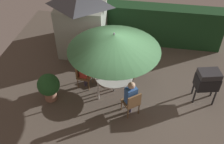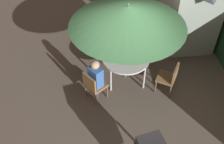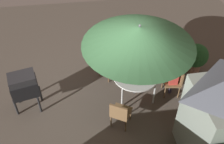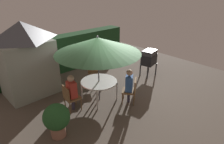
{
  "view_description": "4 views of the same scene",
  "coord_description": "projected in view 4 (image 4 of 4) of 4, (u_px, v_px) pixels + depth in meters",
  "views": [
    {
      "loc": [
        0.38,
        -6.13,
        6.31
      ],
      "look_at": [
        -0.66,
        0.17,
        0.87
      ],
      "focal_mm": 41.12,
      "sensor_mm": 36.0,
      "label": 1
    },
    {
      "loc": [
        4.82,
        -0.71,
        5.51
      ],
      "look_at": [
        0.1,
        -0.27,
        0.92
      ],
      "focal_mm": 43.48,
      "sensor_mm": 36.0,
      "label": 2
    },
    {
      "loc": [
        0.8,
        5.45,
        5.9
      ],
      "look_at": [
        0.08,
        0.29,
        1.04
      ],
      "focal_mm": 43.54,
      "sensor_mm": 36.0,
      "label": 3
    },
    {
      "loc": [
        -4.44,
        -4.7,
        3.88
      ],
      "look_at": [
        -0.3,
        -0.19,
        1.13
      ],
      "focal_mm": 31.59,
      "sensor_mm": 36.0,
      "label": 4
    }
  ],
  "objects": [
    {
      "name": "patio_umbrella",
      "position": [
        98.0,
        45.0,
        6.39
      ],
      "size": [
        2.86,
        2.86,
        2.37
      ],
      "color": "#4C4C51",
      "rests_on": "ground"
    },
    {
      "name": "ground_plane",
      "position": [
        114.0,
        95.0,
        7.49
      ],
      "size": [
        11.0,
        11.0,
        0.0
      ],
      "primitive_type": "plane",
      "color": "brown"
    },
    {
      "name": "chair_toward_hedge",
      "position": [
        94.0,
        73.0,
        8.12
      ],
      "size": [
        0.63,
        0.63,
        0.9
      ],
      "color": "olive",
      "rests_on": "ground"
    },
    {
      "name": "hedge_backdrop",
      "position": [
        65.0,
        53.0,
        9.5
      ],
      "size": [
        6.7,
        0.74,
        1.67
      ],
      "color": "#193D1E",
      "rests_on": "ground"
    },
    {
      "name": "garden_shed",
      "position": [
        26.0,
        59.0,
        7.11
      ],
      "size": [
        1.93,
        1.52,
        2.75
      ],
      "color": "gray",
      "rests_on": "ground"
    },
    {
      "name": "chair_near_shed",
      "position": [
        70.0,
        96.0,
        6.42
      ],
      "size": [
        0.51,
        0.51,
        0.9
      ],
      "color": "olive",
      "rests_on": "ground"
    },
    {
      "name": "person_in_blue",
      "position": [
        129.0,
        82.0,
        6.75
      ],
      "size": [
        0.42,
        0.4,
        1.26
      ],
      "color": "#3866B2",
      "rests_on": "ground"
    },
    {
      "name": "person_in_red",
      "position": [
        72.0,
        89.0,
        6.36
      ],
      "size": [
        0.28,
        0.37,
        1.26
      ],
      "color": "#CC3D33",
      "rests_on": "ground"
    },
    {
      "name": "bbq_grill",
      "position": [
        149.0,
        58.0,
        8.81
      ],
      "size": [
        0.8,
        0.65,
        1.2
      ],
      "color": "black",
      "rests_on": "ground"
    },
    {
      "name": "chair_far_side",
      "position": [
        131.0,
        89.0,
        6.85
      ],
      "size": [
        0.65,
        0.65,
        0.9
      ],
      "color": "olive",
      "rests_on": "ground"
    },
    {
      "name": "patio_table",
      "position": [
        99.0,
        82.0,
        6.95
      ],
      "size": [
        1.28,
        1.28,
        0.75
      ],
      "color": "white",
      "rests_on": "ground"
    },
    {
      "name": "potted_plant_by_shed",
      "position": [
        57.0,
        119.0,
        5.28
      ],
      "size": [
        0.73,
        0.73,
        1.0
      ],
      "color": "#936651",
      "rests_on": "ground"
    }
  ]
}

